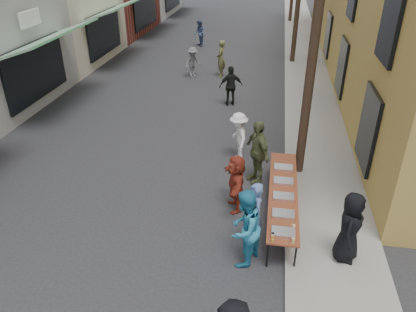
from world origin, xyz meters
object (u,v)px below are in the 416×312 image
(utility_pole_near, at_px, (317,19))
(server, at_px, (350,227))
(catering_tray_sausage, at_px, (283,233))
(serving_table, at_px, (283,193))
(guest_front_c, at_px, (244,229))

(utility_pole_near, distance_m, server, 5.18)
(catering_tray_sausage, bearing_deg, server, 9.97)
(utility_pole_near, relative_size, catering_tray_sausage, 18.00)
(serving_table, bearing_deg, server, -45.62)
(utility_pole_near, height_order, guest_front_c, utility_pole_near)
(serving_table, bearing_deg, guest_front_c, -114.49)
(serving_table, distance_m, catering_tray_sausage, 1.65)
(server, bearing_deg, utility_pole_near, 30.19)
(utility_pole_near, relative_size, server, 5.44)
(utility_pole_near, height_order, serving_table, utility_pole_near)
(serving_table, relative_size, guest_front_c, 2.19)
(serving_table, relative_size, server, 2.42)
(guest_front_c, relative_size, server, 1.10)
(catering_tray_sausage, distance_m, server, 1.41)
(utility_pole_near, height_order, server, utility_pole_near)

